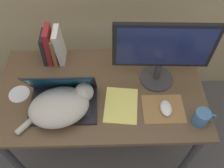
# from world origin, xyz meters

# --- Properties ---
(desk) EXTENTS (1.20, 0.67, 0.73)m
(desk) POSITION_xyz_m (0.00, 0.34, 0.65)
(desk) COLOR brown
(desk) RESTS_ON ground_plane
(laptop) EXTENTS (0.37, 0.24, 0.24)m
(laptop) POSITION_xyz_m (-0.20, 0.25, 0.78)
(laptop) COLOR black
(laptop) RESTS_ON desk
(cat) EXTENTS (0.41, 0.31, 0.15)m
(cat) POSITION_xyz_m (-0.20, 0.19, 0.80)
(cat) COLOR #B2ADA3
(cat) RESTS_ON desk
(external_monitor) EXTENTS (0.53, 0.20, 0.41)m
(external_monitor) POSITION_xyz_m (0.33, 0.41, 0.97)
(external_monitor) COLOR #333338
(external_monitor) RESTS_ON desk
(mousepad) EXTENTS (0.23, 0.18, 0.00)m
(mousepad) POSITION_xyz_m (0.35, 0.20, 0.73)
(mousepad) COLOR olive
(mousepad) RESTS_ON desk
(computer_mouse) EXTENTS (0.06, 0.10, 0.03)m
(computer_mouse) POSITION_xyz_m (0.36, 0.19, 0.75)
(computer_mouse) COLOR silver
(computer_mouse) RESTS_ON mousepad
(book_row) EXTENTS (0.13, 0.14, 0.25)m
(book_row) POSITION_xyz_m (-0.29, 0.59, 0.84)
(book_row) COLOR #232328
(book_row) RESTS_ON desk
(notepad) EXTENTS (0.21, 0.25, 0.01)m
(notepad) POSITION_xyz_m (0.11, 0.23, 0.74)
(notepad) COLOR #E5DB6B
(notepad) RESTS_ON desk
(mug) EXTENTS (0.12, 0.08, 0.09)m
(mug) POSITION_xyz_m (0.52, 0.11, 0.78)
(mug) COLOR teal
(mug) RESTS_ON desk
(cd_disc) EXTENTS (0.12, 0.12, 0.00)m
(cd_disc) POSITION_xyz_m (-0.47, 0.32, 0.73)
(cd_disc) COLOR silver
(cd_disc) RESTS_ON desk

